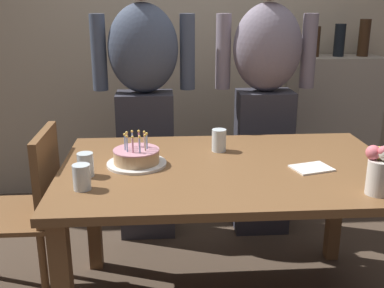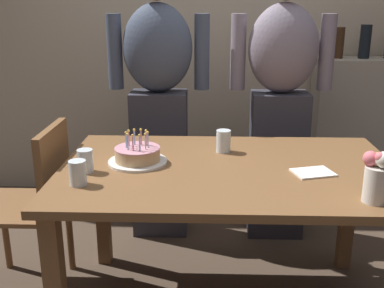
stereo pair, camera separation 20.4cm
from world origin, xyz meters
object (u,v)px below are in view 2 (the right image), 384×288
(water_glass_far, at_px, (78,173))
(water_glass_side, at_px, (223,141))
(birthday_cake, at_px, (138,156))
(dining_chair, at_px, (37,197))
(napkin_stack, at_px, (313,173))
(flower_vase, at_px, (376,176))
(water_glass_near, at_px, (85,161))
(person_man_bearded, at_px, (159,99))
(person_woman_cardigan, at_px, (280,100))

(water_glass_far, relative_size, water_glass_side, 0.93)
(birthday_cake, height_order, dining_chair, birthday_cake)
(napkin_stack, height_order, dining_chair, dining_chair)
(water_glass_far, xyz_separation_m, water_glass_side, (0.59, 0.44, 0.00))
(napkin_stack, bearing_deg, water_glass_side, 143.05)
(water_glass_side, bearing_deg, flower_vase, -46.66)
(water_glass_side, relative_size, dining_chair, 0.13)
(water_glass_near, distance_m, flower_vase, 1.17)
(water_glass_side, height_order, flower_vase, flower_vase)
(dining_chair, bearing_deg, flower_vase, 71.00)
(napkin_stack, bearing_deg, birthday_cake, 172.03)
(water_glass_near, bearing_deg, napkin_stack, 0.90)
(birthday_cake, xyz_separation_m, flower_vase, (0.93, -0.39, 0.07))
(birthday_cake, distance_m, water_glass_far, 0.33)
(dining_chair, bearing_deg, person_man_bearded, 140.55)
(flower_vase, bearing_deg, napkin_stack, 119.27)
(birthday_cake, height_order, napkin_stack, birthday_cake)
(birthday_cake, distance_m, person_woman_cardigan, 1.08)
(water_glass_near, xyz_separation_m, water_glass_side, (0.60, 0.30, 0.00))
(napkin_stack, relative_size, flower_vase, 0.83)
(flower_vase, distance_m, dining_chair, 1.57)
(water_glass_far, xyz_separation_m, flower_vase, (1.13, -0.12, 0.05))
(water_glass_side, distance_m, flower_vase, 0.78)
(flower_vase, relative_size, person_man_bearded, 0.12)
(water_glass_far, height_order, flower_vase, flower_vase)
(water_glass_near, xyz_separation_m, napkin_stack, (0.97, 0.02, -0.05))
(water_glass_side, height_order, dining_chair, dining_chair)
(person_man_bearded, bearing_deg, water_glass_near, 75.95)
(water_glass_near, height_order, napkin_stack, water_glass_near)
(water_glass_near, xyz_separation_m, dining_chair, (-0.32, 0.23, -0.27))
(flower_vase, bearing_deg, person_woman_cardigan, 98.55)
(napkin_stack, relative_size, person_woman_cardigan, 0.10)
(person_man_bearded, relative_size, dining_chair, 1.90)
(person_man_bearded, bearing_deg, person_woman_cardigan, -180.00)
(napkin_stack, bearing_deg, person_woman_cardigan, 91.04)
(flower_vase, distance_m, person_woman_cardigan, 1.18)
(water_glass_side, distance_m, person_man_bearded, 0.71)
(water_glass_far, distance_m, water_glass_side, 0.74)
(birthday_cake, relative_size, flower_vase, 1.35)
(flower_vase, relative_size, dining_chair, 0.23)
(water_glass_side, relative_size, flower_vase, 0.55)
(water_glass_near, relative_size, person_woman_cardigan, 0.06)
(water_glass_far, bearing_deg, flower_vase, -6.27)
(water_glass_near, distance_m, napkin_stack, 0.98)
(water_glass_side, bearing_deg, napkin_stack, -36.95)
(birthday_cake, height_order, water_glass_side, birthday_cake)
(birthday_cake, xyz_separation_m, napkin_stack, (0.77, -0.11, -0.03))
(napkin_stack, xyz_separation_m, person_man_bearded, (-0.75, 0.88, 0.13))
(flower_vase, xyz_separation_m, dining_chair, (-1.46, 0.50, -0.33))
(person_woman_cardigan, distance_m, dining_chair, 1.49)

